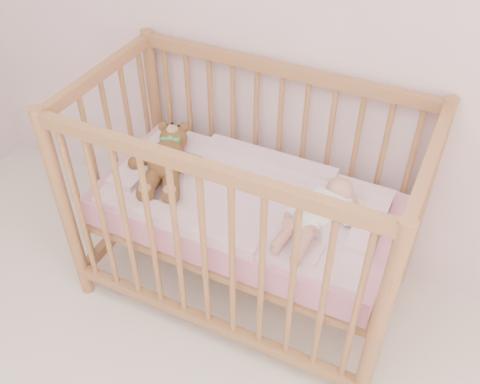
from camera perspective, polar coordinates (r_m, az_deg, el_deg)
The scene contains 5 objects.
crib at distance 2.22m, azimuth 0.56°, elevation -1.57°, with size 1.36×0.76×1.00m, color #A06544, non-canonical shape.
mattress at distance 2.23m, azimuth 0.56°, elevation -1.86°, with size 1.22×0.62×0.13m, color pink.
blanket at distance 2.18m, azimuth 0.57°, elevation -0.41°, with size 1.10×0.58×0.06m, color #ECA2B7, non-canonical shape.
baby at distance 2.03m, azimuth 8.61°, elevation -1.78°, with size 0.24×0.49×0.12m, color silver, non-canonical shape.
teddy_bear at distance 2.25m, azimuth -7.90°, elevation 3.53°, with size 0.34×0.49×0.14m, color brown, non-canonical shape.
Camera 1 is at (0.45, 0.12, 2.00)m, focal length 40.00 mm.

